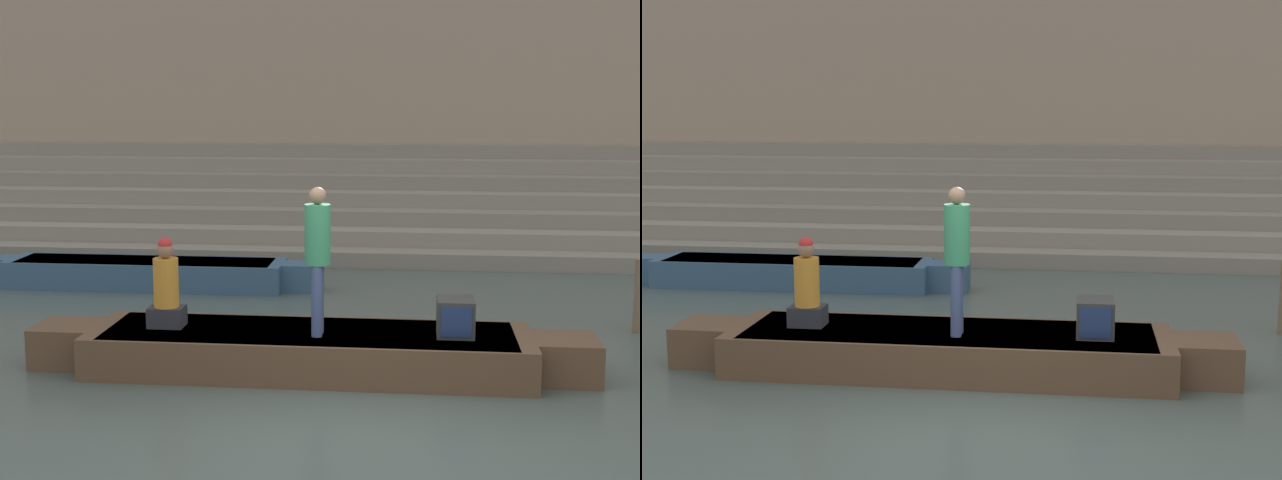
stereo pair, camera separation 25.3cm
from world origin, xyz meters
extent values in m
plane|color=#47544C|center=(0.00, 0.00, 0.00)|extent=(120.00, 120.00, 0.00)
cube|color=gray|center=(0.00, 10.31, 0.15)|extent=(36.00, 4.97, 0.30)
cube|color=gray|center=(0.00, 10.66, 0.45)|extent=(36.00, 4.26, 0.30)
cube|color=gray|center=(0.00, 11.02, 0.76)|extent=(36.00, 3.55, 0.30)
cube|color=gray|center=(0.00, 11.37, 1.06)|extent=(36.00, 2.84, 0.30)
cube|color=gray|center=(0.00, 11.73, 1.36)|extent=(36.00, 2.13, 0.30)
cube|color=gray|center=(0.00, 12.08, 1.67)|extent=(36.00, 1.42, 0.30)
cube|color=gray|center=(0.00, 12.44, 1.97)|extent=(36.00, 0.71, 0.30)
cube|color=tan|center=(0.00, 13.39, 3.25)|extent=(34.20, 1.20, 6.51)
cube|color=brown|center=(0.00, 12.77, 0.30)|extent=(34.20, 0.12, 0.60)
cube|color=brown|center=(-0.68, 1.40, 0.25)|extent=(5.25, 1.43, 0.50)
cube|color=tan|center=(-0.68, 1.40, 0.47)|extent=(4.83, 1.33, 0.05)
cube|color=brown|center=(2.31, 1.40, 0.25)|extent=(0.73, 0.79, 0.50)
cube|color=brown|center=(-3.67, 1.40, 0.25)|extent=(0.73, 0.79, 0.50)
cylinder|color=olive|center=(-1.46, 2.22, 0.40)|extent=(2.29, 0.04, 0.04)
cylinder|color=#3D4C75|center=(-0.56, 1.33, 0.91)|extent=(0.13, 0.13, 0.84)
cylinder|color=#3D4C75|center=(-0.56, 1.17, 0.91)|extent=(0.13, 0.13, 0.84)
cylinder|color=#338456|center=(-0.56, 1.25, 1.68)|extent=(0.30, 0.30, 0.70)
sphere|color=#8C664C|center=(-0.56, 1.25, 2.13)|extent=(0.20, 0.20, 0.20)
cube|color=#28282D|center=(-2.41, 1.43, 0.62)|extent=(0.42, 0.33, 0.24)
cylinder|color=orange|center=(-2.41, 1.43, 1.04)|extent=(0.30, 0.30, 0.59)
sphere|color=#8C664C|center=(-2.41, 1.43, 1.43)|extent=(0.20, 0.20, 0.20)
sphere|color=red|center=(-2.41, 1.43, 1.50)|extent=(0.17, 0.17, 0.17)
cube|color=#2D2D2D|center=(1.04, 1.39, 0.71)|extent=(0.43, 0.48, 0.43)
cube|color=navy|center=(1.04, 1.15, 0.71)|extent=(0.35, 0.02, 0.35)
cube|color=#33516B|center=(-4.05, 5.84, 0.23)|extent=(4.79, 1.04, 0.47)
cube|color=#993328|center=(-4.05, 5.84, 0.44)|extent=(4.40, 0.94, 0.05)
cube|color=#33516B|center=(-1.32, 5.84, 0.23)|extent=(0.67, 0.57, 0.47)
cylinder|color=brown|center=(3.67, 3.69, 0.51)|extent=(0.16, 0.16, 1.03)
camera|label=1|loc=(0.57, -8.79, 3.25)|focal=50.00mm
camera|label=2|loc=(0.82, -8.76, 3.25)|focal=50.00mm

